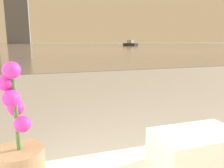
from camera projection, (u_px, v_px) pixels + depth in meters
The scene contains 4 objects.
potted_orchid at pixel (19, 155), 0.63m from camera, with size 0.14×0.14×0.37m.
towel_stack at pixel (196, 149), 0.75m from camera, with size 0.30×0.18×0.12m.
harbor_water at pixel (42, 45), 58.00m from camera, with size 180.00×110.00×0.01m.
harbor_boat_3 at pixel (130, 44), 47.13m from camera, with size 2.48×3.58×1.27m.
Camera 1 is at (-0.56, 0.25, 0.95)m, focal length 35.00 mm.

